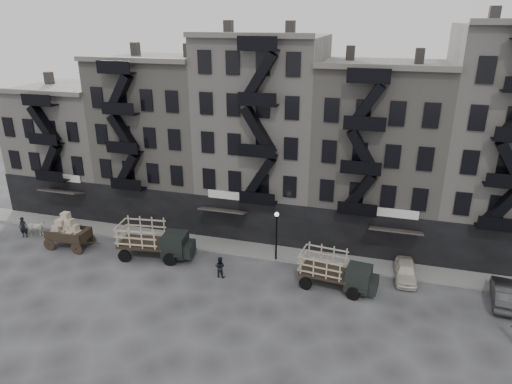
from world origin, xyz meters
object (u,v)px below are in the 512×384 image
(wagon, at_px, (67,228))
(car_far, at_px, (505,294))
(pedestrian_mid, at_px, (220,267))
(horse, at_px, (35,228))
(stake_truck_west, at_px, (154,238))
(stake_truck_east, at_px, (336,269))
(car_east, at_px, (406,271))
(pedestrian_west, at_px, (23,227))

(wagon, bearing_deg, car_far, 1.78)
(wagon, height_order, pedestrian_mid, wagon)
(horse, bearing_deg, stake_truck_west, -116.71)
(stake_truck_west, height_order, pedestrian_mid, stake_truck_west)
(stake_truck_east, height_order, car_far, stake_truck_east)
(car_east, distance_m, pedestrian_mid, 13.96)
(stake_truck_east, bearing_deg, horse, -175.25)
(horse, xyz_separation_m, pedestrian_mid, (18.31, -1.87, 0.07))
(stake_truck_east, xyz_separation_m, car_east, (4.93, 2.62, -0.92))
(stake_truck_east, relative_size, pedestrian_west, 2.99)
(horse, relative_size, stake_truck_east, 0.32)
(stake_truck_west, bearing_deg, pedestrian_west, 172.92)
(stake_truck_west, relative_size, car_far, 1.40)
(horse, distance_m, stake_truck_west, 12.14)
(wagon, height_order, car_far, wagon)
(stake_truck_east, relative_size, car_east, 1.48)
(horse, height_order, pedestrian_west, pedestrian_west)
(stake_truck_west, height_order, pedestrian_west, stake_truck_west)
(car_far, distance_m, pedestrian_mid, 20.13)
(pedestrian_west, xyz_separation_m, pedestrian_mid, (19.13, -1.42, -0.12))
(pedestrian_mid, bearing_deg, car_far, -171.07)
(wagon, xyz_separation_m, car_east, (27.61, 2.60, -1.13))
(car_east, bearing_deg, wagon, -177.02)
(stake_truck_west, relative_size, stake_truck_east, 1.10)
(stake_truck_east, bearing_deg, car_far, 13.19)
(stake_truck_east, distance_m, pedestrian_west, 27.72)
(stake_truck_west, bearing_deg, wagon, 176.37)
(stake_truck_east, bearing_deg, car_east, 34.76)
(stake_truck_west, xyz_separation_m, car_far, (26.22, 0.80, -0.99))
(stake_truck_east, distance_m, car_far, 11.53)
(horse, height_order, pedestrian_mid, pedestrian_mid)
(car_east, height_order, pedestrian_mid, pedestrian_mid)
(stake_truck_east, xyz_separation_m, pedestrian_west, (-27.71, 0.50, -0.63))
(stake_truck_east, distance_m, car_east, 5.65)
(stake_truck_west, bearing_deg, horse, 170.77)
(car_east, xyz_separation_m, pedestrian_mid, (-13.51, -3.54, 0.18))
(car_far, height_order, pedestrian_west, pedestrian_west)
(stake_truck_west, xyz_separation_m, pedestrian_mid, (6.21, -1.41, -0.90))
(wagon, xyz_separation_m, stake_truck_east, (22.68, -0.02, -0.21))
(car_east, height_order, car_far, car_far)
(pedestrian_west, bearing_deg, pedestrian_mid, -19.93)
(wagon, relative_size, car_east, 0.96)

